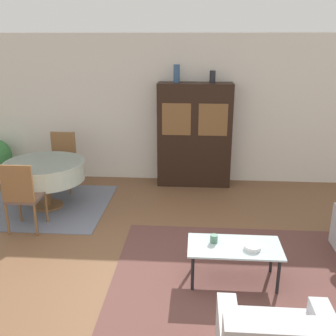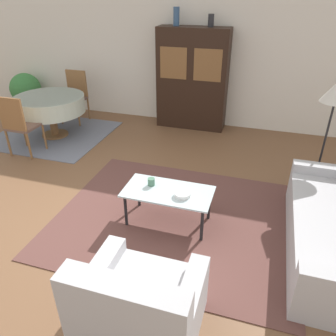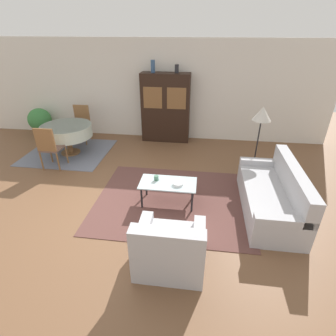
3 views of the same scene
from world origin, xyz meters
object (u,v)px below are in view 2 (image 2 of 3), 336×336
at_px(armchair, 139,308).
at_px(coffee_table, 168,194).
at_px(display_cabinet, 192,80).
at_px(vase_tall, 176,16).
at_px(vase_short, 211,21).
at_px(cup, 151,182).
at_px(dining_chair_far, 75,94).
at_px(bowl, 182,194).
at_px(dining_table, 50,104).
at_px(floor_lamp, 336,97).
at_px(dining_chair_near, 19,123).
at_px(potted_plant, 26,90).

bearing_deg(armchair, coffee_table, 98.54).
relative_size(armchair, display_cabinet, 0.49).
relative_size(vase_tall, vase_short, 1.48).
bearing_deg(armchair, vase_short, 95.11).
bearing_deg(cup, vase_short, 89.33).
bearing_deg(cup, armchair, -73.70).
distance_m(dining_chair_far, vase_short, 3.01).
relative_size(coffee_table, bowl, 5.62).
bearing_deg(dining_table, cup, -34.47).
xyz_separation_m(floor_lamp, vase_short, (-1.94, 1.70, 0.67)).
relative_size(cup, vase_tall, 0.29).
relative_size(bowl, vase_tall, 0.59).
bearing_deg(dining_chair_near, vase_short, 38.71).
distance_m(armchair, display_cabinet, 4.66).
distance_m(vase_short, potted_plant, 4.32).
bearing_deg(dining_table, coffee_table, -33.19).
relative_size(floor_lamp, cup, 16.80).
bearing_deg(floor_lamp, dining_chair_far, 164.23).
bearing_deg(dining_table, potted_plant, 142.33).
xyz_separation_m(armchair, dining_chair_near, (-3.04, 2.46, 0.26)).
bearing_deg(bowl, dining_table, 147.72).
distance_m(armchair, vase_tall, 4.99).
distance_m(floor_lamp, bowl, 2.29).
distance_m(dining_table, vase_tall, 2.76).
height_order(dining_table, dining_chair_near, dining_chair_near).
relative_size(cup, vase_short, 0.43).
distance_m(cup, vase_short, 3.39).
relative_size(display_cabinet, dining_chair_far, 1.85).
bearing_deg(dining_table, dining_chair_near, -90.00).
distance_m(coffee_table, potted_plant, 5.15).
relative_size(dining_table, vase_short, 5.96).
relative_size(dining_table, bowl, 6.83).
xyz_separation_m(dining_table, bowl, (3.01, -1.90, -0.14)).
height_order(cup, vase_short, vase_short).
distance_m(display_cabinet, cup, 3.09).
height_order(bowl, potted_plant, potted_plant).
bearing_deg(vase_tall, dining_table, -147.90).
height_order(cup, vase_tall, vase_tall).
distance_m(vase_tall, vase_short, 0.62).
height_order(armchair, cup, armchair).
bearing_deg(vase_short, bowl, -83.25).
xyz_separation_m(armchair, bowl, (-0.03, 1.40, 0.16)).
bearing_deg(armchair, potted_plant, 135.39).
bearing_deg(dining_chair_near, armchair, -38.90).
bearing_deg(vase_short, potted_plant, -177.52).
distance_m(dining_table, floor_lamp, 4.65).
distance_m(floor_lamp, cup, 2.52).
xyz_separation_m(cup, vase_short, (0.04, 3.05, 1.48)).
distance_m(dining_chair_far, bowl, 4.08).
height_order(dining_chair_far, cup, dining_chair_far).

